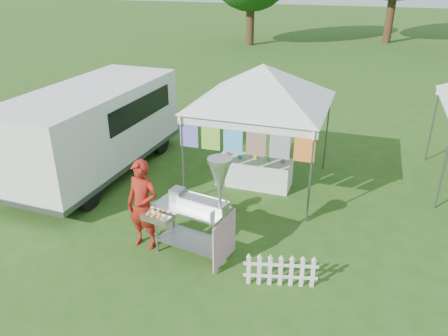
% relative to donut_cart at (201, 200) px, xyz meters
% --- Properties ---
extents(ground, '(120.00, 120.00, 0.00)m').
position_rel_donut_cart_xyz_m(ground, '(0.24, -0.21, -1.21)').
color(ground, '#2B4E16').
rests_on(ground, ground).
extents(canopy_main, '(4.24, 4.24, 3.45)m').
position_rel_donut_cart_xyz_m(canopy_main, '(0.24, 3.28, 1.77)').
color(canopy_main, '#59595E').
rests_on(canopy_main, ground).
extents(donut_cart, '(1.60, 0.99, 2.06)m').
position_rel_donut_cart_xyz_m(donut_cart, '(0.00, 0.00, 0.00)').
color(donut_cart, gray).
rests_on(donut_cart, ground).
extents(vendor, '(0.69, 0.49, 1.79)m').
position_rel_donut_cart_xyz_m(vendor, '(-1.19, -0.01, -0.32)').
color(vendor, maroon).
rests_on(vendor, ground).
extents(cargo_van, '(2.30, 5.48, 2.25)m').
position_rel_donut_cart_xyz_m(cargo_van, '(-3.99, 2.76, -0.00)').
color(cargo_van, white).
rests_on(cargo_van, ground).
extents(picket_fence, '(1.23, 0.33, 0.56)m').
position_rel_donut_cart_xyz_m(picket_fence, '(1.55, -0.35, -0.93)').
color(picket_fence, white).
rests_on(picket_fence, ground).
extents(display_table, '(1.80, 0.70, 0.69)m').
position_rel_donut_cart_xyz_m(display_table, '(0.13, 3.19, -0.87)').
color(display_table, white).
rests_on(display_table, ground).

